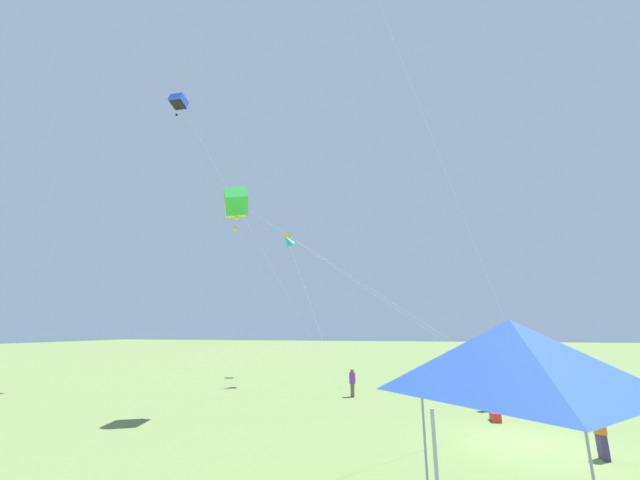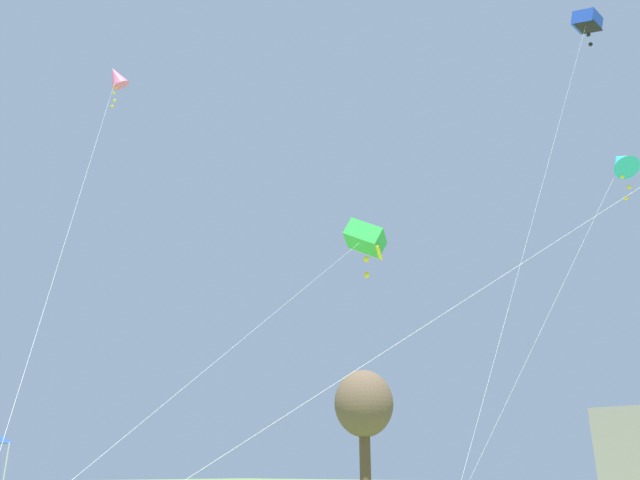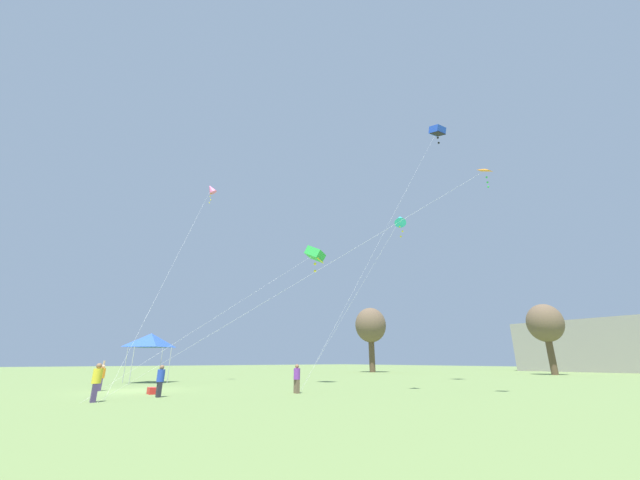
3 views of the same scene
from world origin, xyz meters
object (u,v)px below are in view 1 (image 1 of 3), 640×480
festival_tent (514,356)px  kite_green_box_2 (236,202)px  cooler_box (495,417)px  person_blue_shirt (486,393)px  kite_orange_delta_4 (290,237)px  kite_cyan_diamond_0 (288,241)px  person_yellow_shirt (547,391)px  kite_blue_box_3 (179,102)px  person_purple_shirt (352,382)px  person_orange_shirt (600,429)px

festival_tent → kite_green_box_2: 15.57m
cooler_box → person_blue_shirt: person_blue_shirt is taller
festival_tent → kite_orange_delta_4: kite_orange_delta_4 is taller
kite_cyan_diamond_0 → person_yellow_shirt: bearing=-109.8°
kite_green_box_2 → kite_orange_delta_4: size_ratio=0.95×
cooler_box → kite_cyan_diamond_0: 17.65m
kite_blue_box_3 → person_yellow_shirt: bearing=-97.0°
cooler_box → kite_cyan_diamond_0: kite_cyan_diamond_0 is taller
cooler_box → person_purple_shirt: (4.25, 6.60, 0.65)m
festival_tent → cooler_box: size_ratio=5.83×
person_orange_shirt → person_blue_shirt: bearing=62.7°
person_orange_shirt → kite_orange_delta_4: 25.75m
person_blue_shirt → kite_cyan_diamond_0: bearing=-19.8°
festival_tent → kite_blue_box_3: kite_blue_box_3 is taller
festival_tent → person_orange_shirt: 8.33m
person_purple_shirt → person_orange_shirt: size_ratio=0.89×
person_blue_shirt → person_orange_shirt: size_ratio=0.88×
person_purple_shirt → person_blue_shirt: person_purple_shirt is taller
kite_blue_box_3 → kite_orange_delta_4: 15.06m
cooler_box → kite_green_box_2: kite_green_box_2 is taller
person_purple_shirt → kite_blue_box_3: bearing=36.2°
person_yellow_shirt → person_purple_shirt: person_yellow_shirt is taller
festival_tent → kite_orange_delta_4: (24.22, 11.43, 8.74)m
person_yellow_shirt → kite_orange_delta_4: 22.38m
kite_green_box_2 → kite_orange_delta_4: (14.37, 1.56, 1.83)m
person_orange_shirt → kite_blue_box_3: kite_blue_box_3 is taller
person_blue_shirt → cooler_box: bearing=93.3°
festival_tent → person_purple_shirt: (15.39, 4.66, -2.51)m
cooler_box → kite_orange_delta_4: bearing=45.6°
person_purple_shirt → kite_orange_delta_4: kite_orange_delta_4 is taller
person_purple_shirt → cooler_box: bearing=-171.0°
kite_cyan_diamond_0 → kite_green_box_2: kite_cyan_diamond_0 is taller
festival_tent → kite_green_box_2: bearing=45.0°
kite_blue_box_3 → festival_tent: bearing=-131.1°
person_yellow_shirt → person_orange_shirt: size_ratio=0.94×
kite_green_box_2 → kite_blue_box_3: bearing=53.4°
kite_blue_box_3 → kite_orange_delta_4: (7.40, -7.82, -10.52)m
person_purple_shirt → kite_green_box_2: 12.11m
cooler_box → kite_blue_box_3: (5.67, 21.20, 22.42)m
person_orange_shirt → kite_orange_delta_4: (17.33, 15.38, 11.24)m
festival_tent → kite_blue_box_3: 32.01m
cooler_box → person_blue_shirt: bearing=-3.6°
person_purple_shirt → kite_blue_box_3: 26.25m
cooler_box → kite_orange_delta_4: size_ratio=0.04×
cooler_box → person_orange_shirt: size_ratio=0.39×
kite_blue_box_3 → person_purple_shirt: bearing=-95.6°
festival_tent → kite_cyan_diamond_0: (19.20, 9.96, 7.08)m
kite_cyan_diamond_0 → person_purple_shirt: bearing=-125.7°
person_blue_shirt → person_purple_shirt: bearing=-11.6°
person_blue_shirt → kite_blue_box_3: kite_blue_box_3 is taller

